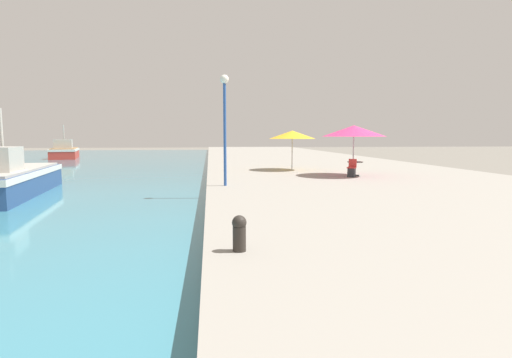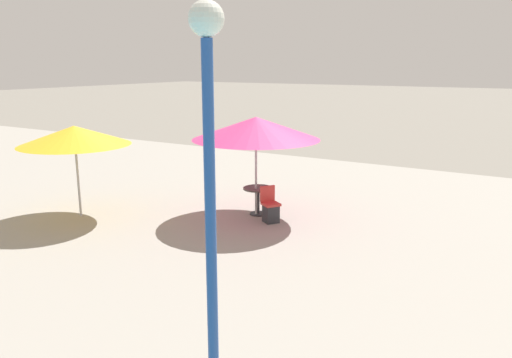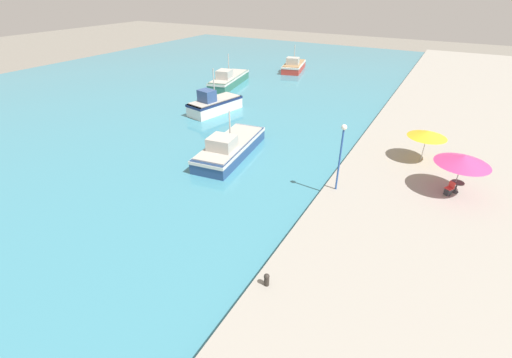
{
  "view_description": "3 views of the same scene",
  "coord_description": "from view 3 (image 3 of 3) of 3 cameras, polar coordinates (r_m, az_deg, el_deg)",
  "views": [
    {
      "loc": [
        0.14,
        3.73,
        2.63
      ],
      "look_at": [
        1.5,
        15.4,
        1.37
      ],
      "focal_mm": 28.0,
      "sensor_mm": 36.0,
      "label": 1
    },
    {
      "loc": [
        -3.33,
        17.36,
        4.52
      ],
      "look_at": [
        7.61,
        23.86,
        1.57
      ],
      "focal_mm": 35.0,
      "sensor_mm": 36.0,
      "label": 2
    },
    {
      "loc": [
        5.69,
        0.83,
        12.58
      ],
      "look_at": [
        -4.0,
        18.0,
        1.17
      ],
      "focal_mm": 24.0,
      "sensor_mm": 36.0,
      "label": 3
    }
  ],
  "objects": [
    {
      "name": "mooring_bollard",
      "position": [
        16.11,
        1.78,
        -16.35
      ],
      "size": [
        0.26,
        0.26,
        0.65
      ],
      "color": "#2D2823",
      "rests_on": "quay_promenade"
    },
    {
      "name": "fishing_boat_near",
      "position": [
        28.28,
        -4.37,
        5.33
      ],
      "size": [
        3.93,
        8.75,
        3.8
      ],
      "rotation": [
        0.0,
        0.0,
        0.13
      ],
      "color": "navy",
      "rests_on": "water_basin"
    },
    {
      "name": "fishing_boat_mid",
      "position": [
        38.54,
        -6.96,
        12.3
      ],
      "size": [
        3.63,
        6.63,
        4.7
      ],
      "rotation": [
        0.0,
        0.0,
        -0.2
      ],
      "color": "white",
      "rests_on": "water_basin"
    },
    {
      "name": "fishing_boat_distant",
      "position": [
        58.31,
        6.31,
        18.25
      ],
      "size": [
        4.36,
        7.52,
        3.95
      ],
      "rotation": [
        0.0,
        0.0,
        0.24
      ],
      "color": "red",
      "rests_on": "water_basin"
    },
    {
      "name": "water_basin",
      "position": [
        51.0,
        -13.58,
        15.0
      ],
      "size": [
        56.0,
        90.0,
        0.04
      ],
      "color": "teal",
      "rests_on": "ground_plane"
    },
    {
      "name": "cafe_table",
      "position": [
        25.82,
        30.48,
        -0.86
      ],
      "size": [
        0.8,
        0.8,
        0.74
      ],
      "color": "#333338",
      "rests_on": "quay_promenade"
    },
    {
      "name": "cafe_umbrella_white",
      "position": [
        28.73,
        26.69,
        6.74
      ],
      "size": [
        2.83,
        2.83,
        2.41
      ],
      "color": "#B7B7B7",
      "rests_on": "quay_promenade"
    },
    {
      "name": "cafe_chair_left",
      "position": [
        25.35,
        29.42,
        -1.65
      ],
      "size": [
        0.57,
        0.58,
        0.91
      ],
      "rotation": [
        0.0,
        0.0,
        2.55
      ],
      "color": "#2D2D33",
      "rests_on": "quay_promenade"
    },
    {
      "name": "fishing_boat_far",
      "position": [
        49.33,
        -4.56,
        16.23
      ],
      "size": [
        4.36,
        9.64,
        4.18
      ],
      "rotation": [
        0.0,
        0.0,
        0.2
      ],
      "color": "#33705B",
      "rests_on": "water_basin"
    },
    {
      "name": "cafe_umbrella_pink",
      "position": [
        25.05,
        31.27,
        2.75
      ],
      "size": [
        3.31,
        3.31,
        2.63
      ],
      "color": "#B7B7B7",
      "rests_on": "quay_promenade"
    },
    {
      "name": "quay_promenade",
      "position": [
        38.28,
        31.38,
        6.86
      ],
      "size": [
        16.0,
        90.0,
        0.57
      ],
      "color": "gray",
      "rests_on": "ground_plane"
    },
    {
      "name": "lamppost",
      "position": [
        22.03,
        14.05,
        5.24
      ],
      "size": [
        0.36,
        0.36,
        4.56
      ],
      "color": "#28519E",
      "rests_on": "quay_promenade"
    }
  ]
}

